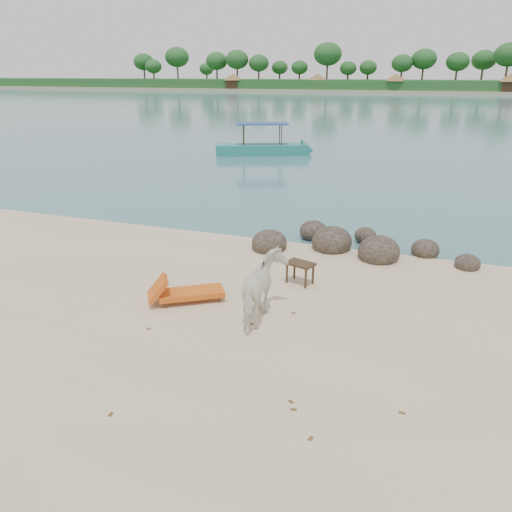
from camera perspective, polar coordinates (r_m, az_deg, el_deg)
The scene contains 9 objects.
water at distance 98.06m, azimuth 19.19°, elevation 16.31°, with size 400.00×400.00×0.00m, color #3A7075.
far_shore at distance 177.99m, azimuth 20.12°, elevation 17.50°, with size 420.00×90.00×1.40m, color tan.
far_scenery at distance 144.63m, azimuth 20.02°, elevation 18.40°, with size 420.00×18.00×9.50m.
boulders at distance 14.68m, azimuth 10.09°, elevation 1.22°, with size 6.24×2.83×0.88m.
cow at distance 10.22m, azimuth 0.90°, elevation -3.94°, with size 0.75×1.65×1.39m, color white.
side_table at distance 12.18m, azimuth 5.04°, elevation -2.10°, with size 0.67×0.43×0.54m, color #2F2313, non-canonical shape.
lounge_chair at distance 11.34m, azimuth -7.43°, elevation -3.95°, with size 1.82×0.64×0.55m, color #CB5617, non-canonical shape.
boat_near at distance 32.32m, azimuth 0.71°, elevation 14.38°, with size 6.54×1.47×3.18m, color #237A73, non-canonical shape.
dead_leaves at distance 9.53m, azimuth 0.25°, elevation -10.56°, with size 5.14×6.69×0.00m.
Camera 1 is at (2.82, -7.90, 4.88)m, focal length 35.00 mm.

